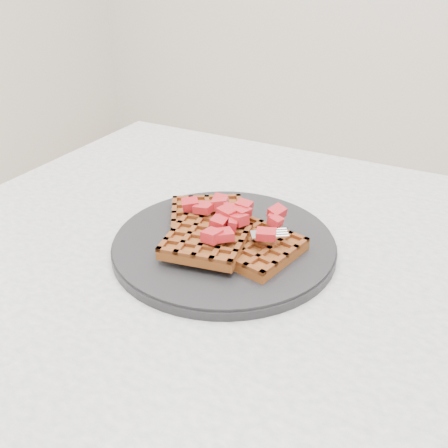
# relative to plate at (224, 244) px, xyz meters

# --- Properties ---
(table) EXTENTS (1.20, 0.80, 0.75)m
(table) POSITION_rel_plate_xyz_m (0.15, 0.01, -0.12)
(table) COLOR silver
(table) RESTS_ON ground
(plate) EXTENTS (0.31, 0.31, 0.02)m
(plate) POSITION_rel_plate_xyz_m (0.00, 0.00, 0.00)
(plate) COLOR black
(plate) RESTS_ON table
(waffles) EXTENTS (0.23, 0.21, 0.03)m
(waffles) POSITION_rel_plate_xyz_m (0.00, -0.00, 0.02)
(waffles) COLOR brown
(waffles) RESTS_ON plate
(strawberry_pile) EXTENTS (0.15, 0.15, 0.02)m
(strawberry_pile) POSITION_rel_plate_xyz_m (0.00, 0.00, 0.05)
(strawberry_pile) COLOR maroon
(strawberry_pile) RESTS_ON waffles
(fork) EXTENTS (0.16, 0.12, 0.02)m
(fork) POSITION_rel_plate_xyz_m (0.03, -0.03, 0.02)
(fork) COLOR silver
(fork) RESTS_ON plate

